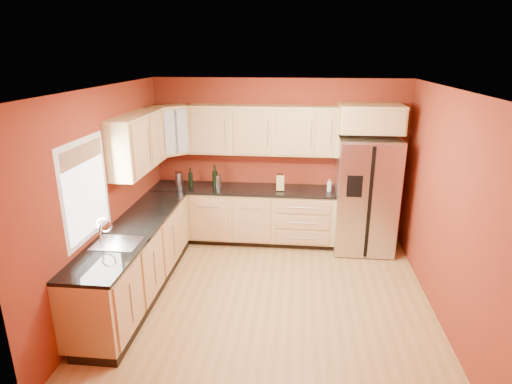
# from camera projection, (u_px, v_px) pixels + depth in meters

# --- Properties ---
(floor) EXTENTS (4.00, 4.00, 0.00)m
(floor) POSITION_uv_depth(u_px,v_px,m) (269.00, 299.00, 5.42)
(floor) COLOR #AB8042
(floor) RESTS_ON ground
(ceiling) EXTENTS (4.00, 4.00, 0.00)m
(ceiling) POSITION_uv_depth(u_px,v_px,m) (271.00, 89.00, 4.60)
(ceiling) COLOR white
(ceiling) RESTS_ON wall_back
(wall_back) EXTENTS (4.00, 0.04, 2.60)m
(wall_back) POSITION_uv_depth(u_px,v_px,m) (279.00, 161.00, 6.90)
(wall_back) COLOR maroon
(wall_back) RESTS_ON floor
(wall_front) EXTENTS (4.00, 0.04, 2.60)m
(wall_front) POSITION_uv_depth(u_px,v_px,m) (250.00, 294.00, 3.12)
(wall_front) COLOR maroon
(wall_front) RESTS_ON floor
(wall_left) EXTENTS (0.04, 4.00, 2.60)m
(wall_left) POSITION_uv_depth(u_px,v_px,m) (107.00, 197.00, 5.21)
(wall_left) COLOR maroon
(wall_left) RESTS_ON floor
(wall_right) EXTENTS (0.04, 4.00, 2.60)m
(wall_right) POSITION_uv_depth(u_px,v_px,m) (447.00, 208.00, 4.82)
(wall_right) COLOR maroon
(wall_right) RESTS_ON floor
(base_cabinets_back) EXTENTS (2.90, 0.60, 0.88)m
(base_cabinets_back) POSITION_uv_depth(u_px,v_px,m) (243.00, 216.00, 6.94)
(base_cabinets_back) COLOR tan
(base_cabinets_back) RESTS_ON floor
(base_cabinets_left) EXTENTS (0.60, 2.80, 0.88)m
(base_cabinets_left) POSITION_uv_depth(u_px,v_px,m) (136.00, 261.00, 5.45)
(base_cabinets_left) COLOR tan
(base_cabinets_left) RESTS_ON floor
(countertop_back) EXTENTS (2.90, 0.62, 0.04)m
(countertop_back) POSITION_uv_depth(u_px,v_px,m) (243.00, 189.00, 6.79)
(countertop_back) COLOR black
(countertop_back) RESTS_ON base_cabinets_back
(countertop_left) EXTENTS (0.62, 2.80, 0.04)m
(countertop_left) POSITION_uv_depth(u_px,v_px,m) (134.00, 228.00, 5.30)
(countertop_left) COLOR black
(countertop_left) RESTS_ON base_cabinets_left
(upper_cabinets_back) EXTENTS (2.30, 0.33, 0.75)m
(upper_cabinets_back) POSITION_uv_depth(u_px,v_px,m) (263.00, 130.00, 6.61)
(upper_cabinets_back) COLOR tan
(upper_cabinets_back) RESTS_ON wall_back
(upper_cabinets_left) EXTENTS (0.33, 1.35, 0.75)m
(upper_cabinets_left) POSITION_uv_depth(u_px,v_px,m) (138.00, 142.00, 5.71)
(upper_cabinets_left) COLOR tan
(upper_cabinets_left) RESTS_ON wall_left
(corner_upper_cabinet) EXTENTS (0.67, 0.67, 0.75)m
(corner_upper_cabinet) POSITION_uv_depth(u_px,v_px,m) (170.00, 130.00, 6.59)
(corner_upper_cabinet) COLOR tan
(corner_upper_cabinet) RESTS_ON wall_back
(over_fridge_cabinet) EXTENTS (0.92, 0.60, 0.40)m
(over_fridge_cabinet) POSITION_uv_depth(u_px,v_px,m) (371.00, 118.00, 6.25)
(over_fridge_cabinet) COLOR tan
(over_fridge_cabinet) RESTS_ON wall_back
(refrigerator) EXTENTS (0.90, 0.75, 1.78)m
(refrigerator) POSITION_uv_depth(u_px,v_px,m) (365.00, 195.00, 6.54)
(refrigerator) COLOR #A6A7AB
(refrigerator) RESTS_ON floor
(window) EXTENTS (0.03, 0.90, 1.00)m
(window) POSITION_uv_depth(u_px,v_px,m) (86.00, 190.00, 4.65)
(window) COLOR white
(window) RESTS_ON wall_left
(sink_faucet) EXTENTS (0.50, 0.42, 0.30)m
(sink_faucet) POSITION_uv_depth(u_px,v_px,m) (116.00, 231.00, 4.78)
(sink_faucet) COLOR silver
(sink_faucet) RESTS_ON countertop_left
(canister_left) EXTENTS (0.13, 0.13, 0.20)m
(canister_left) POSITION_uv_depth(u_px,v_px,m) (218.00, 181.00, 6.81)
(canister_left) COLOR #A6A7AB
(canister_left) RESTS_ON countertop_back
(canister_right) EXTENTS (0.14, 0.14, 0.22)m
(canister_right) POSITION_uv_depth(u_px,v_px,m) (179.00, 179.00, 6.87)
(canister_right) COLOR #A6A7AB
(canister_right) RESTS_ON countertop_back
(wine_bottle_a) EXTENTS (0.07, 0.07, 0.32)m
(wine_bottle_a) POSITION_uv_depth(u_px,v_px,m) (191.00, 177.00, 6.78)
(wine_bottle_a) COLOR black
(wine_bottle_a) RESTS_ON countertop_back
(wine_bottle_b) EXTENTS (0.10, 0.10, 0.37)m
(wine_bottle_b) POSITION_uv_depth(u_px,v_px,m) (215.00, 176.00, 6.76)
(wine_bottle_b) COLOR black
(wine_bottle_b) RESTS_ON countertop_back
(knife_block) EXTENTS (0.12, 0.11, 0.24)m
(knife_block) POSITION_uv_depth(u_px,v_px,m) (280.00, 183.00, 6.64)
(knife_block) COLOR tan
(knife_block) RESTS_ON countertop_back
(soap_dispenser) EXTENTS (0.07, 0.07, 0.19)m
(soap_dispenser) POSITION_uv_depth(u_px,v_px,m) (329.00, 185.00, 6.60)
(soap_dispenser) COLOR white
(soap_dispenser) RESTS_ON countertop_back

